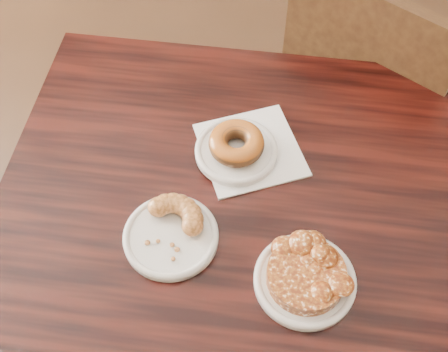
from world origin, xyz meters
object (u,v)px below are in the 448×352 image
at_px(cafe_table, 231,305).
at_px(apple_fritter, 307,274).
at_px(glazed_donut, 236,143).
at_px(chair_far, 375,98).
at_px(cruller_fragment, 170,230).

distance_m(cafe_table, apple_fritter, 0.44).
relative_size(glazed_donut, apple_fritter, 0.61).
height_order(cafe_table, apple_fritter, apple_fritter).
bearing_deg(glazed_donut, apple_fritter, -45.53).
relative_size(cafe_table, chair_far, 0.96).
bearing_deg(apple_fritter, cafe_table, 157.85).
bearing_deg(cruller_fragment, chair_far, 71.60).
xyz_separation_m(chair_far, glazed_donut, (-0.21, -0.53, 0.33)).
distance_m(apple_fritter, cruller_fragment, 0.23).
bearing_deg(apple_fritter, glazed_donut, 134.47).
distance_m(cafe_table, chair_far, 0.69).
relative_size(chair_far, apple_fritter, 5.30).
distance_m(glazed_donut, apple_fritter, 0.28).
bearing_deg(cruller_fragment, apple_fritter, 1.96).
relative_size(chair_far, cruller_fragment, 7.42).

